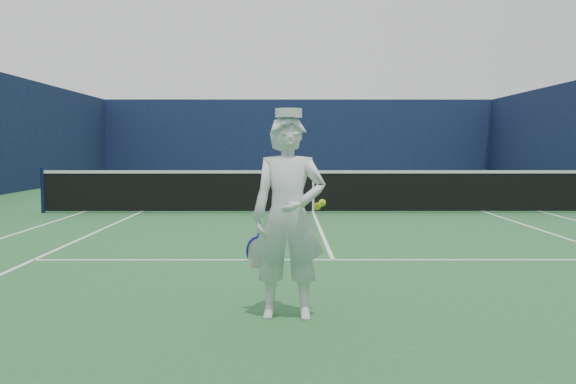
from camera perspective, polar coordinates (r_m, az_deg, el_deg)
The scene contains 5 objects.
ground at distance 15.20m, azimuth 2.25°, elevation -1.85°, with size 80.00×80.00×0.00m, color #25622F.
court_markings at distance 15.20m, azimuth 2.25°, elevation -1.84°, with size 11.03×23.83×0.01m.
windscreen_fence at distance 15.13m, azimuth 2.27°, elevation 5.70°, with size 20.12×36.12×4.00m.
tennis_net at distance 15.16m, azimuth 2.26°, elevation 0.23°, with size 12.88×0.09×1.07m.
tennis_player at distance 5.80m, azimuth 0.04°, elevation -2.19°, with size 0.76×0.50×1.90m.
Camera 1 is at (-0.65, -15.11, 1.55)m, focal length 40.00 mm.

